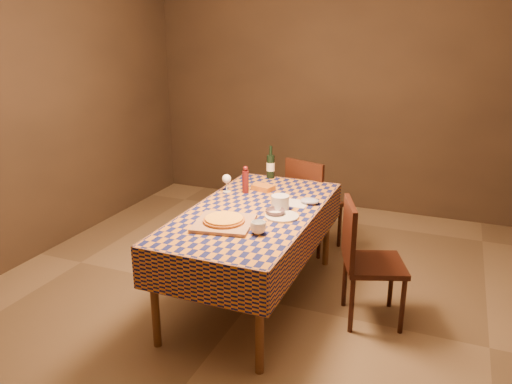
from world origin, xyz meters
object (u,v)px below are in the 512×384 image
at_px(cutting_board, 224,223).
at_px(chair_far, 310,200).
at_px(chair_right, 364,255).
at_px(bowl, 275,212).
at_px(white_plate, 282,216).
at_px(wine_bottle, 271,166).
at_px(pizza, 224,220).
at_px(dining_table, 254,219).

relative_size(cutting_board, chair_far, 0.43).
bearing_deg(chair_right, bowl, -172.82).
bearing_deg(white_plate, wine_bottle, 115.16).
distance_m(pizza, white_plate, 0.44).
xyz_separation_m(dining_table, chair_far, (0.15, 1.08, -0.17)).
relative_size(dining_table, cutting_board, 4.63).
bearing_deg(bowl, chair_far, 92.27).
relative_size(wine_bottle, chair_right, 0.33).
distance_m(wine_bottle, chair_far, 0.54).
bearing_deg(pizza, chair_right, 23.06).
height_order(pizza, chair_far, chair_far).
distance_m(pizza, bowl, 0.41).
bearing_deg(bowl, dining_table, 166.64).
height_order(dining_table, white_plate, white_plate).
bearing_deg(chair_far, wine_bottle, -146.43).
bearing_deg(wine_bottle, cutting_board, -85.11).
bearing_deg(dining_table, white_plate, -13.76).
distance_m(cutting_board, chair_far, 1.48).
bearing_deg(dining_table, chair_far, 82.21).
relative_size(cutting_board, bowl, 2.73).
relative_size(pizza, bowl, 2.65).
bearing_deg(dining_table, chair_right, 2.50).
distance_m(cutting_board, wine_bottle, 1.23).
height_order(cutting_board, white_plate, cutting_board).
bearing_deg(wine_bottle, chair_far, 33.57).
bearing_deg(chair_right, dining_table, -177.50).
distance_m(cutting_board, white_plate, 0.44).
distance_m(cutting_board, pizza, 0.03).
bearing_deg(chair_right, wine_bottle, 141.42).
bearing_deg(chair_right, white_plate, -170.67).
height_order(wine_bottle, white_plate, wine_bottle).
bearing_deg(wine_bottle, white_plate, -64.84).
distance_m(wine_bottle, chair_right, 1.37).
relative_size(dining_table, chair_right, 1.98).
distance_m(pizza, chair_far, 1.49).
xyz_separation_m(bowl, wine_bottle, (-0.38, 0.91, 0.09)).
bearing_deg(chair_right, cutting_board, -156.94).
bearing_deg(chair_far, white_plate, -84.85).
distance_m(dining_table, pizza, 0.38).
bearing_deg(chair_far, pizza, -98.93).
xyz_separation_m(wine_bottle, chair_far, (0.33, 0.22, -0.36)).
bearing_deg(wine_bottle, pizza, -85.11).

